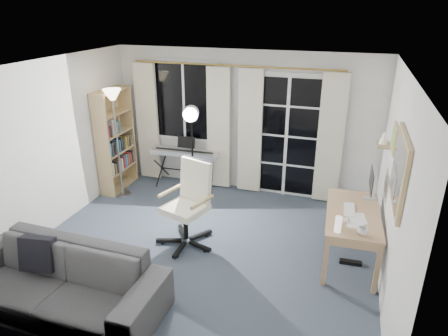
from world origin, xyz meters
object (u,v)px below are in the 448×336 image
Objects in this scene: torchiere_lamp at (114,111)px; office_chair at (191,196)px; studio_light at (191,126)px; keyboard_piano at (185,153)px; mug at (363,230)px; desk at (353,218)px; monitor at (373,181)px; sofa at (56,272)px; bookshelf at (114,143)px.

torchiere_lamp is 2.09m from office_chair.
studio_light is 1.50× the size of office_chair.
torchiere_lamp reaches higher than keyboard_piano.
office_chair reaches higher than mug.
keyboard_piano is at bearing 151.50° from desk.
torchiere_lamp is at bearing 157.45° from studio_light.
office_chair is at bearing -66.37° from keyboard_piano.
keyboard_piano is 1.75m from office_chair.
monitor is (0.20, 0.45, 0.34)m from desk.
office_chair is 1.89m from sofa.
torchiere_lamp is 4.01m from monitor.
torchiere_lamp is 3.71× the size of monitor.
studio_light is at bearing -61.28° from keyboard_piano.
studio_light is 2.81m from mug.
studio_light reaches higher than mug.
monitor is at bearing -19.51° from keyboard_piano.
office_chair reaches higher than sofa.
studio_light is (0.46, -0.76, 0.74)m from keyboard_piano.
mug is at bearing 9.53° from office_chair.
studio_light reaches higher than keyboard_piano.
sofa is (-3.04, -1.35, -0.29)m from mug.
torchiere_lamp is 1.41× the size of desk.
mug is at bearing -81.11° from desk.
studio_light is 0.75× the size of sofa.
sofa is (0.82, -2.61, -1.02)m from torchiere_lamp.
studio_light is 3.51× the size of monitor.
torchiere_lamp is at bearing 108.60° from sofa.
bookshelf reaches higher than studio_light.
sofa is (-3.14, -2.30, -0.49)m from monitor.
keyboard_piano is 2.41× the size of monitor.
office_chair is (0.77, -1.58, 0.03)m from keyboard_piano.
monitor is at bearing -4.50° from torchiere_lamp.
sofa reaches higher than mug.
bookshelf reaches higher than office_chair.
sofa is at bearing -70.20° from bookshelf.
bookshelf is 1.52× the size of office_chair.
torchiere_lamp reaches higher than mug.
studio_light is (1.38, -0.13, -0.08)m from torchiere_lamp.
monitor is at bearing 63.95° from desk.
mug is 3.34m from sofa.
desk is 3.48m from sofa.
desk is at bearing -11.44° from torchiere_lamp.
keyboard_piano is 0.91× the size of desk.
sofa is at bearing -99.35° from office_chair.
studio_light is at bearing 78.54° from sofa.
keyboard_piano reaches higher than sofa.
bookshelf reaches higher than sofa.
mug is (4.10, -1.50, -0.10)m from bookshelf.
monitor is at bearing 33.32° from office_chair.
monitor reaches higher than sofa.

